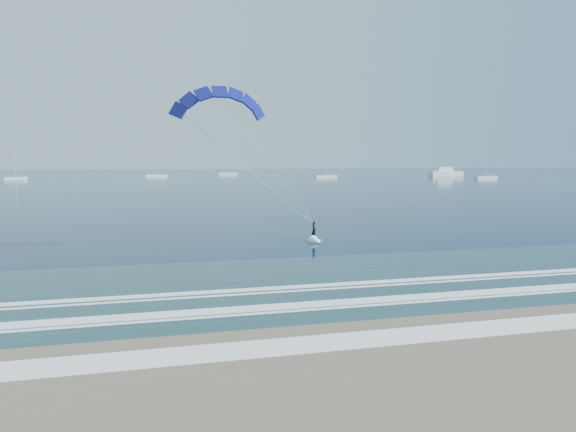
# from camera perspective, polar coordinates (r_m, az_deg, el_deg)

# --- Properties ---
(ground) EXTENTS (900.00, 900.00, 0.00)m
(ground) POSITION_cam_1_polar(r_m,az_deg,el_deg) (23.64, 6.61, -13.41)
(ground) COLOR #07233D
(ground) RESTS_ON ground
(kitesurfer_rig) EXTENTS (15.91, 9.56, 14.81)m
(kitesurfer_rig) POSITION_cam_1_polar(r_m,az_deg,el_deg) (45.18, -1.93, 5.78)
(kitesurfer_rig) COLOR #DAED1B
(kitesurfer_rig) RESTS_ON ground
(motor_yacht) EXTENTS (16.79, 4.48, 6.70)m
(motor_yacht) POSITION_cam_1_polar(r_m,az_deg,el_deg) (267.75, 17.10, 4.63)
(motor_yacht) COLOR white
(motor_yacht) RESTS_ON ground
(sailboat_1) EXTENTS (7.87, 2.40, 10.92)m
(sailboat_1) POSITION_cam_1_polar(r_m,az_deg,el_deg) (234.03, -28.02, 3.71)
(sailboat_1) COLOR white
(sailboat_1) RESTS_ON ground
(sailboat_2) EXTENTS (9.58, 2.40, 12.79)m
(sailboat_2) POSITION_cam_1_polar(r_m,az_deg,el_deg) (250.03, -14.45, 4.36)
(sailboat_2) COLOR white
(sailboat_2) RESTS_ON ground
(sailboat_3) EXTENTS (9.73, 2.40, 13.09)m
(sailboat_3) POSITION_cam_1_polar(r_m,az_deg,el_deg) (279.58, -6.72, 4.69)
(sailboat_3) COLOR white
(sailboat_3) RESTS_ON ground
(sailboat_4) EXTENTS (9.78, 2.40, 13.20)m
(sailboat_4) POSITION_cam_1_polar(r_m,az_deg,el_deg) (232.75, 4.23, 4.41)
(sailboat_4) COLOR white
(sailboat_4) RESTS_ON ground
(sailboat_5) EXTENTS (9.51, 2.40, 12.78)m
(sailboat_5) POSITION_cam_1_polar(r_m,az_deg,el_deg) (234.00, 21.15, 4.02)
(sailboat_5) COLOR white
(sailboat_5) RESTS_ON ground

